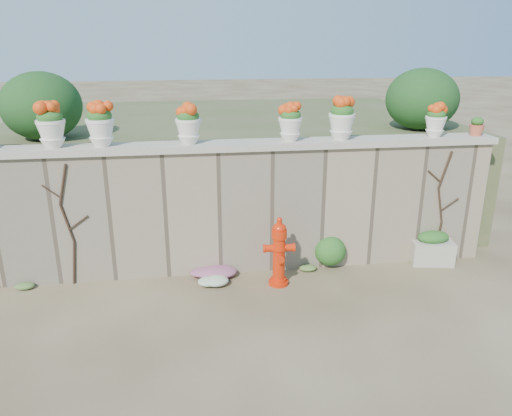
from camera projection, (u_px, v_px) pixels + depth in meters
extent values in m
plane|color=#4E3E27|center=(262.00, 325.00, 6.61)|extent=(80.00, 80.00, 0.00)
cube|color=#8E795E|center=(245.00, 210.00, 7.97)|extent=(8.00, 0.40, 2.00)
cube|color=#B7AE9B|center=(244.00, 145.00, 7.63)|extent=(8.10, 0.52, 0.10)
cube|color=#384C23|center=(227.00, 163.00, 10.96)|extent=(9.00, 6.00, 2.00)
ellipsoid|color=#143814|center=(41.00, 106.00, 8.16)|extent=(1.30, 1.30, 1.10)
ellipsoid|color=#143814|center=(422.00, 99.00, 9.04)|extent=(1.30, 1.30, 1.10)
cylinder|color=black|center=(74.00, 263.00, 7.62)|extent=(0.12, 0.04, 0.70)
cylinder|color=black|center=(67.00, 223.00, 7.40)|extent=(0.17, 0.04, 0.61)
cylinder|color=black|center=(63.00, 184.00, 7.21)|extent=(0.18, 0.04, 0.61)
cylinder|color=black|center=(79.00, 223.00, 7.43)|extent=(0.30, 0.02, 0.22)
cylinder|color=black|center=(51.00, 191.00, 7.22)|extent=(0.25, 0.02, 0.21)
cylinder|color=black|center=(437.00, 242.00, 8.41)|extent=(0.12, 0.04, 0.70)
cylinder|color=black|center=(440.00, 205.00, 8.19)|extent=(0.17, 0.04, 0.61)
cylinder|color=black|center=(445.00, 170.00, 8.00)|extent=(0.18, 0.04, 0.61)
cylinder|color=black|center=(450.00, 205.00, 8.22)|extent=(0.30, 0.02, 0.22)
cylinder|color=black|center=(434.00, 176.00, 8.01)|extent=(0.25, 0.02, 0.21)
cylinder|color=red|center=(278.00, 282.00, 7.71)|extent=(0.31, 0.31, 0.05)
cylinder|color=red|center=(279.00, 258.00, 7.57)|extent=(0.19, 0.19, 0.68)
cylinder|color=red|center=(279.00, 248.00, 7.52)|extent=(0.23, 0.23, 0.04)
cylinder|color=red|center=(279.00, 234.00, 7.44)|extent=(0.23, 0.23, 0.13)
ellipsoid|color=red|center=(279.00, 227.00, 7.41)|extent=(0.21, 0.21, 0.15)
cylinder|color=red|center=(279.00, 221.00, 7.38)|extent=(0.08, 0.08, 0.11)
cylinder|color=red|center=(269.00, 248.00, 7.51)|extent=(0.16, 0.12, 0.11)
cylinder|color=red|center=(289.00, 248.00, 7.53)|extent=(0.16, 0.12, 0.11)
cylinder|color=red|center=(280.00, 258.00, 7.44)|extent=(0.10, 0.12, 0.10)
cube|color=#B7AE9B|center=(432.00, 252.00, 8.37)|extent=(0.74, 0.51, 0.40)
ellipsoid|color=#1E5119|center=(433.00, 237.00, 8.29)|extent=(0.57, 0.41, 0.20)
ellipsoid|color=#1E5119|center=(332.00, 250.00, 8.14)|extent=(0.69, 0.62, 0.65)
ellipsoid|color=#CE29A3|center=(209.00, 272.00, 7.87)|extent=(0.78, 0.52, 0.21)
ellipsoid|color=white|center=(212.00, 282.00, 7.56)|extent=(0.52, 0.41, 0.19)
ellipsoid|color=#1E5119|center=(50.00, 117.00, 7.09)|extent=(0.35, 0.35, 0.21)
ellipsoid|color=#D73E0D|center=(49.00, 111.00, 7.06)|extent=(0.31, 0.31, 0.22)
ellipsoid|color=#1E5119|center=(99.00, 116.00, 7.19)|extent=(0.36, 0.36, 0.21)
ellipsoid|color=#D73E0D|center=(99.00, 109.00, 7.16)|extent=(0.31, 0.31, 0.22)
ellipsoid|color=#1E5119|center=(188.00, 116.00, 7.37)|extent=(0.33, 0.33, 0.20)
ellipsoid|color=#D73E0D|center=(188.00, 110.00, 7.34)|extent=(0.29, 0.29, 0.21)
ellipsoid|color=#1E5119|center=(290.00, 115.00, 7.58)|extent=(0.32, 0.32, 0.19)
ellipsoid|color=#D73E0D|center=(291.00, 110.00, 7.55)|extent=(0.28, 0.28, 0.20)
ellipsoid|color=#1E5119|center=(342.00, 111.00, 7.67)|extent=(0.35, 0.35, 0.21)
ellipsoid|color=#D73E0D|center=(342.00, 105.00, 7.64)|extent=(0.31, 0.31, 0.22)
ellipsoid|color=#1E5119|center=(437.00, 114.00, 7.91)|extent=(0.29, 0.29, 0.17)
ellipsoid|color=#D73E0D|center=(437.00, 110.00, 7.88)|extent=(0.25, 0.25, 0.18)
ellipsoid|color=#1E5119|center=(477.00, 122.00, 8.05)|extent=(0.20, 0.20, 0.14)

